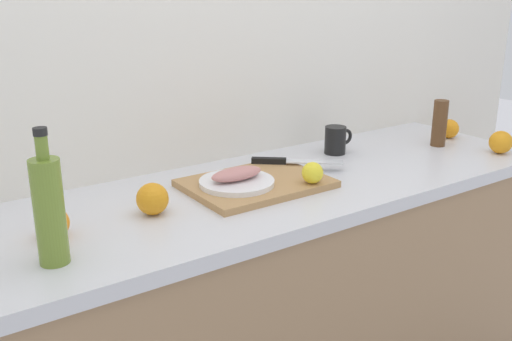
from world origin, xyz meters
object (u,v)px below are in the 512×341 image
white_plate (237,182)px  fish_fillet (237,174)px  lemon_0 (312,173)px  olive_oil_bottle (49,209)px  pepper_mill (440,123)px  coffee_mug_0 (336,140)px  orange_0 (501,142)px  cutting_board (256,184)px  chef_knife (286,161)px

white_plate → fish_fillet: 0.03m
white_plate → lemon_0: (0.19, -0.11, 0.02)m
olive_oil_bottle → pepper_mill: size_ratio=1.77×
fish_fillet → coffee_mug_0: bearing=14.7°
olive_oil_bottle → orange_0: size_ratio=3.74×
olive_oil_bottle → white_plate: bearing=14.9°
white_plate → fish_fillet: (0.00, -0.00, 0.03)m
fish_fillet → orange_0: (0.97, -0.20, -0.01)m
cutting_board → fish_fillet: size_ratio=2.48×
pepper_mill → orange_0: bearing=-62.5°
olive_oil_bottle → chef_knife: bearing=16.0°
fish_fillet → white_plate: bearing=90.0°
olive_oil_bottle → orange_0: 1.53m
orange_0 → cutting_board: bearing=167.5°
lemon_0 → cutting_board: bearing=136.5°
lemon_0 → coffee_mug_0: coffee_mug_0 is taller
white_plate → olive_oil_bottle: size_ratio=0.73×
fish_fillet → lemon_0: 0.22m
coffee_mug_0 → orange_0: coffee_mug_0 is taller
chef_knife → pepper_mill: (0.63, -0.09, 0.05)m
fish_fillet → orange_0: orange_0 is taller
lemon_0 → pepper_mill: 0.69m
cutting_board → white_plate: white_plate is taller
fish_fillet → chef_knife: bearing=18.6°
white_plate → pepper_mill: 0.87m
cutting_board → olive_oil_bottle: (-0.63, -0.15, 0.11)m
cutting_board → coffee_mug_0: (0.43, 0.13, 0.04)m
lemon_0 → chef_knife: bearing=75.3°
white_plate → coffee_mug_0: 0.51m
cutting_board → lemon_0: size_ratio=6.43×
coffee_mug_0 → orange_0: 0.57m
coffee_mug_0 → chef_knife: bearing=-169.1°
fish_fillet → pepper_mill: bearing=-0.7°
lemon_0 → coffee_mug_0: bearing=38.0°
olive_oil_bottle → cutting_board: bearing=13.5°
cutting_board → white_plate: size_ratio=1.86×
cutting_board → pepper_mill: 0.80m
cutting_board → chef_knife: bearing=25.0°
chef_knife → orange_0: size_ratio=3.04×
lemon_0 → coffee_mug_0: (0.31, 0.24, -0.00)m
chef_knife → coffee_mug_0: 0.26m
olive_oil_bottle → coffee_mug_0: bearing=14.8°
pepper_mill → coffee_mug_0: bearing=159.5°
olive_oil_bottle → coffee_mug_0: (1.06, 0.28, -0.07)m
chef_knife → white_plate: bearing=-121.7°
chef_knife → orange_0: 0.78m
chef_knife → lemon_0: bearing=-65.0°
cutting_board → pepper_mill: size_ratio=2.39×
white_plate → fish_fillet: size_ratio=1.33×
white_plate → pepper_mill: (0.87, -0.01, 0.06)m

